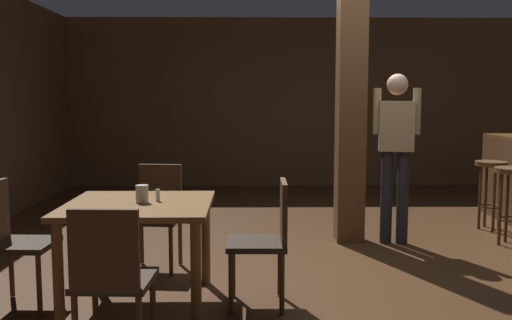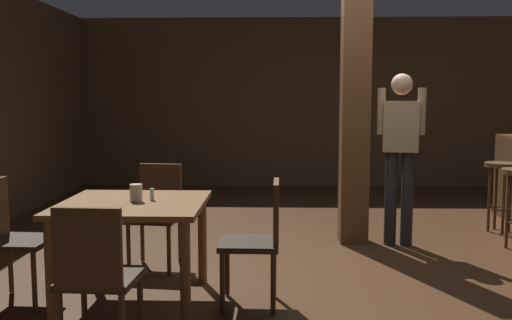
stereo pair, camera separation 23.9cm
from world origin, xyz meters
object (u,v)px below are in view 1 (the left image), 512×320
chair_west (12,237)px  bar_stool_mid (491,178)px  standing_person (396,146)px  salt_shaker (158,195)px  chair_south (111,275)px  dining_table (139,218)px  napkin_cup (142,194)px  chair_east (267,236)px  chair_north (157,211)px

chair_west → bar_stool_mid: chair_west is taller
standing_person → salt_shaker: bearing=-142.8°
chair_south → standing_person: standing_person is taller
dining_table → bar_stool_mid: bearing=33.3°
napkin_cup → salt_shaker: napkin_cup is taller
dining_table → salt_shaker: salt_shaker is taller
salt_shaker → chair_south: bearing=-96.4°
chair_east → napkin_cup: bearing=177.6°
dining_table → standing_person: 2.85m
standing_person → chair_east: bearing=-128.2°
chair_east → napkin_cup: (-0.89, 0.04, 0.30)m
chair_east → napkin_cup: size_ratio=7.07×
chair_north → chair_south: bearing=-89.2°
dining_table → chair_west: chair_west is taller
dining_table → chair_south: bearing=-89.1°
chair_east → standing_person: standing_person is taller
chair_south → dining_table: bearing=90.9°
chair_west → chair_east: bearing=0.0°
dining_table → chair_east: bearing=-2.3°
napkin_cup → salt_shaker: bearing=30.0°
chair_west → napkin_cup: chair_west is taller
dining_table → chair_east: chair_east is taller
chair_south → chair_east: bearing=44.7°
chair_north → chair_west: (-0.88, -0.91, 0.00)m
chair_east → salt_shaker: bearing=173.1°
dining_table → napkin_cup: size_ratio=8.11×
chair_west → standing_person: bearing=28.6°
chair_west → salt_shaker: chair_west is taller
chair_north → standing_person: 2.47m
bar_stool_mid → dining_table: bearing=-146.7°
standing_person → bar_stool_mid: bearing=26.6°
chair_east → chair_north: 1.30m
dining_table → bar_stool_mid: 4.21m
chair_east → napkin_cup: chair_east is taller
chair_east → chair_south: size_ratio=1.00×
napkin_cup → chair_south: bearing=-90.6°
dining_table → chair_south: chair_south is taller
chair_north → napkin_cup: size_ratio=7.07×
dining_table → chair_west: size_ratio=1.15×
bar_stool_mid → napkin_cup: bearing=-146.5°
chair_north → chair_west: bearing=-134.0°
salt_shaker → standing_person: 2.70m
chair_north → standing_person: (2.28, 0.81, 0.50)m
chair_east → bar_stool_mid: 3.51m
dining_table → chair_west: bearing=-177.7°
chair_west → chair_south: same height
dining_table → salt_shaker: bearing=25.3°
napkin_cup → salt_shaker: size_ratio=1.45×
chair_west → chair_south: (0.91, -0.89, 0.00)m
dining_table → chair_south: (0.02, -0.92, -0.12)m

